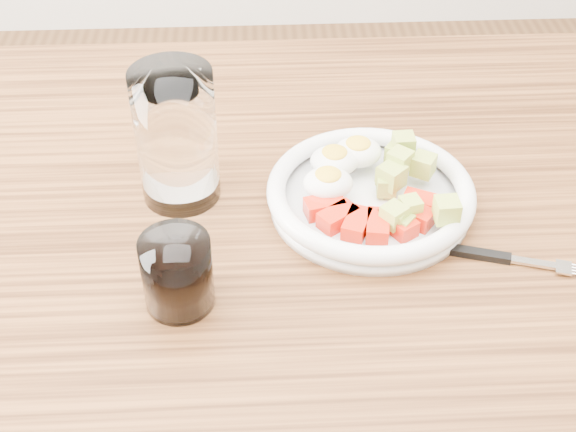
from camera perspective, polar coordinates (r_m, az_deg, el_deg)
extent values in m
cube|color=brown|center=(0.87, 0.69, -2.92)|extent=(1.50, 0.90, 0.04)
cylinder|color=white|center=(0.90, 5.84, 0.95)|extent=(0.22, 0.22, 0.01)
torus|color=white|center=(0.89, 5.91, 1.79)|extent=(0.23, 0.23, 0.02)
cube|color=red|center=(0.87, 2.61, 0.65)|extent=(0.05, 0.03, 0.02)
cube|color=red|center=(0.85, 3.56, -0.10)|extent=(0.05, 0.04, 0.02)
cube|color=red|center=(0.85, 4.90, -0.60)|extent=(0.04, 0.05, 0.02)
cube|color=red|center=(0.85, 6.40, -0.74)|extent=(0.03, 0.05, 0.02)
cube|color=red|center=(0.85, 7.82, -0.50)|extent=(0.04, 0.05, 0.02)
cube|color=red|center=(0.86, 8.91, 0.06)|extent=(0.05, 0.04, 0.02)
cube|color=red|center=(0.88, 9.53, 0.86)|extent=(0.05, 0.04, 0.02)
ellipsoid|color=white|center=(0.91, 3.30, 3.93)|extent=(0.06, 0.05, 0.03)
ellipsoid|color=yellow|center=(0.90, 3.33, 4.54)|extent=(0.03, 0.03, 0.01)
ellipsoid|color=white|center=(0.93, 4.98, 4.56)|extent=(0.06, 0.05, 0.03)
ellipsoid|color=yellow|center=(0.92, 5.02, 5.16)|extent=(0.03, 0.03, 0.01)
ellipsoid|color=white|center=(0.88, 2.86, 2.34)|extent=(0.06, 0.05, 0.03)
ellipsoid|color=yellow|center=(0.87, 2.88, 2.97)|extent=(0.03, 0.03, 0.01)
cube|color=#B9C64C|center=(0.85, 8.12, -0.55)|extent=(0.03, 0.03, 0.02)
cube|color=#B9C64C|center=(0.89, 7.02, 2.19)|extent=(0.02, 0.02, 0.02)
cube|color=#B9C64C|center=(0.94, 7.84, 4.17)|extent=(0.03, 0.03, 0.02)
cube|color=#B9C64C|center=(0.94, 8.16, 4.57)|extent=(0.02, 0.02, 0.02)
cube|color=#B9C64C|center=(0.85, 7.63, -0.15)|extent=(0.03, 0.03, 0.02)
cube|color=#B9C64C|center=(0.93, 8.02, 4.27)|extent=(0.03, 0.03, 0.02)
cube|color=#B9C64C|center=(0.89, 7.39, 2.84)|extent=(0.04, 0.04, 0.03)
cube|color=#B9C64C|center=(0.92, 8.21, 5.06)|extent=(0.02, 0.02, 0.02)
cube|color=#B9C64C|center=(0.86, 8.68, 0.64)|extent=(0.03, 0.03, 0.02)
cube|color=#B9C64C|center=(0.84, 7.53, 0.04)|extent=(0.03, 0.03, 0.02)
cube|color=#B9C64C|center=(0.91, 9.60, 3.60)|extent=(0.03, 0.03, 0.02)
cube|color=#B9C64C|center=(0.89, 7.09, 2.77)|extent=(0.03, 0.03, 0.02)
cube|color=#B9C64C|center=(0.93, 7.85, 4.39)|extent=(0.03, 0.03, 0.02)
cube|color=#B9C64C|center=(0.85, 11.23, 0.42)|extent=(0.03, 0.03, 0.02)
cube|color=#B9C64C|center=(0.90, 7.96, 3.93)|extent=(0.03, 0.03, 0.02)
cube|color=black|center=(0.86, 12.80, -2.55)|extent=(0.08, 0.03, 0.01)
cube|color=silver|center=(0.86, 17.17, -3.21)|extent=(0.05, 0.02, 0.00)
cube|color=silver|center=(0.87, 19.02, -3.49)|extent=(0.02, 0.02, 0.00)
cylinder|color=white|center=(0.88, -7.95, 5.62)|extent=(0.09, 0.09, 0.16)
cylinder|color=white|center=(0.77, -7.88, -4.01)|extent=(0.07, 0.07, 0.08)
cylinder|color=black|center=(0.77, -7.87, -4.11)|extent=(0.06, 0.06, 0.07)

